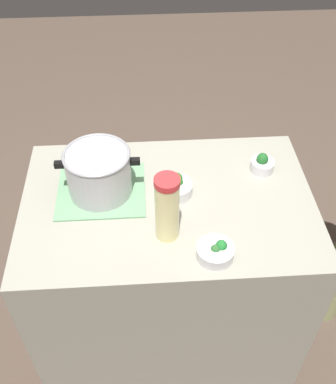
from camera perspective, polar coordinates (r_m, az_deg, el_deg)
The scene contains 8 objects.
ground_plane at distance 2.59m, azimuth 0.00°, elevation -15.85°, with size 8.00×8.00×0.00m, color brown.
counter_slab at distance 2.19m, azimuth 0.00°, elevation -9.75°, with size 1.18×0.78×0.94m, color #9F9C8C.
dish_cloth at distance 1.89m, azimuth -8.36°, elevation 0.17°, with size 0.36×0.32×0.01m, color #74A87B.
cooking_pot at distance 1.82m, azimuth -8.69°, elevation 2.52°, with size 0.33×0.26×0.19m.
lemonade_pitcher at distance 1.61m, azimuth -0.11°, elevation -2.04°, with size 0.09×0.09×0.28m.
broccoli_bowl_front at distance 1.99m, azimuth 11.71°, elevation 3.45°, with size 0.10×0.10×0.09m.
broccoli_bowl_center at distance 1.84m, azimuth 1.03°, elevation 0.64°, with size 0.13×0.13×0.08m.
broccoli_bowl_back at distance 1.64m, azimuth 6.00°, elevation -7.40°, with size 0.14×0.14×0.07m.
Camera 1 is at (-0.08, -1.28, 2.25)m, focal length 42.55 mm.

